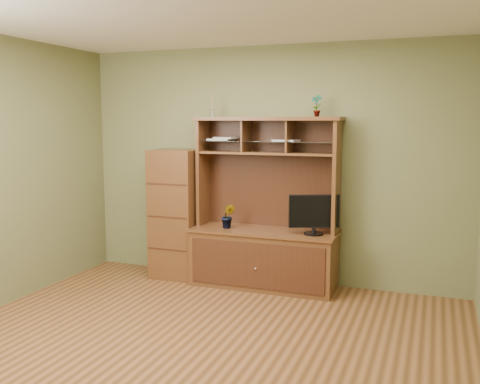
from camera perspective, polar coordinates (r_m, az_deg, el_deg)
The scene contains 8 objects.
room at distance 4.31m, azimuth -4.79°, elevation 0.81°, with size 4.54×4.04×2.74m.
media_hutch at distance 6.03m, azimuth 2.64°, elevation -5.19°, with size 1.66×0.61×1.90m.
monitor at distance 5.74m, azimuth 7.90°, elevation -2.32°, with size 0.52×0.24×0.43m.
orchid_plant at distance 6.03m, azimuth -1.28°, elevation -2.57°, with size 0.15×0.12×0.28m, color #285E20.
top_plant at distance 5.82m, azimuth 8.17°, elevation 9.11°, with size 0.12×0.08×0.23m, color #385C20.
reed_diffuser at distance 6.18m, azimuth -2.96°, elevation 8.98°, with size 0.05×0.05×0.27m.
magazines at distance 6.05m, azimuth 0.35°, elevation 5.64°, with size 1.06×0.25×0.04m.
side_cabinet at distance 6.40m, azimuth -6.76°, elevation -2.30°, with size 0.54×0.50×1.52m.
Camera 1 is at (1.82, -3.88, 1.86)m, focal length 40.00 mm.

